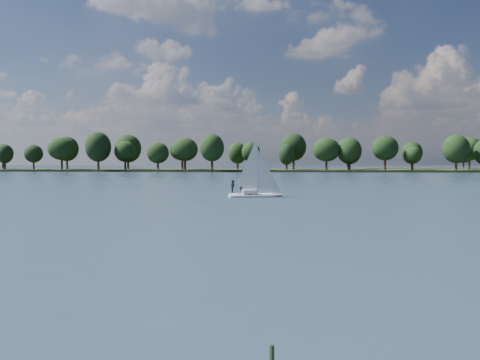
# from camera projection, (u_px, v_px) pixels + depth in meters

# --- Properties ---
(ground) EXTENTS (700.00, 700.00, 0.00)m
(ground) POSITION_uv_depth(u_px,v_px,m) (214.00, 181.00, 113.80)
(ground) COLOR #233342
(ground) RESTS_ON ground
(far_shore) EXTENTS (660.00, 40.00, 1.50)m
(far_shore) POSITION_uv_depth(u_px,v_px,m) (253.00, 171.00, 225.18)
(far_shore) COLOR black
(far_shore) RESTS_ON ground
(sailboat) EXTENTS (6.25, 3.26, 7.92)m
(sailboat) POSITION_uv_depth(u_px,v_px,m) (252.00, 179.00, 65.38)
(sailboat) COLOR silver
(sailboat) RESTS_ON ground
(treeline) EXTENTS (562.45, 74.37, 17.60)m
(treeline) POSITION_uv_depth(u_px,v_px,m) (256.00, 152.00, 220.74)
(treeline) COLOR black
(treeline) RESTS_ON ground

